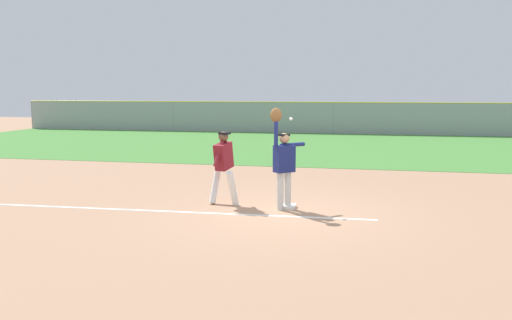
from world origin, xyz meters
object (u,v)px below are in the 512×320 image
Objects in this scene: fielder at (283,160)px; runner at (224,163)px; parked_car_green at (400,120)px; parked_car_blue at (230,119)px; baseball at (291,119)px; first_base at (287,206)px; parked_car_red at (312,119)px.

fielder reaches higher than runner.
fielder is at bearing -104.21° from parked_car_green.
runner is 23.76m from parked_car_blue.
baseball is 24.13m from parked_car_blue.
fielder is at bearing -115.24° from first_base.
parked_car_red is at bearing 176.50° from parked_car_green.
runner is (-1.49, 0.03, 0.96)m from first_base.
first_base is 0.08× the size of parked_car_blue.
parked_car_blue is (-7.35, 22.94, -1.35)m from baseball.
runner reaches higher than parked_car_red.
runner reaches higher than first_base.
parked_car_green is at bearing -2.06° from parked_car_blue.
parked_car_red is 5.73m from parked_car_green.
parked_car_blue and parked_car_green have the same top height.
first_base is 23.83m from parked_car_green.
baseball is at bearing -66.56° from fielder.
runner is 23.37m from parked_car_red.
baseball is 0.02× the size of parked_car_red.
first_base is 0.08× the size of parked_car_red.
parked_car_blue is at bearing 107.56° from first_base.
runner is at bearing 179.03° from first_base.
first_base is at bearing -88.62° from parked_car_red.
fielder is 1.33× the size of runner.
fielder is 23.60m from parked_car_red.
fielder is at bearing 8.53° from runner.
runner reaches higher than parked_car_blue.
parked_car_blue is (-5.81, 23.04, -0.32)m from runner.
fielder is at bearing -114.46° from baseball.
first_base is 1.09m from fielder.
parked_car_blue reaches higher than first_base.
parked_car_green is (4.02, 23.35, -1.35)m from baseball.
parked_car_red is (-0.17, 23.37, -0.32)m from runner.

